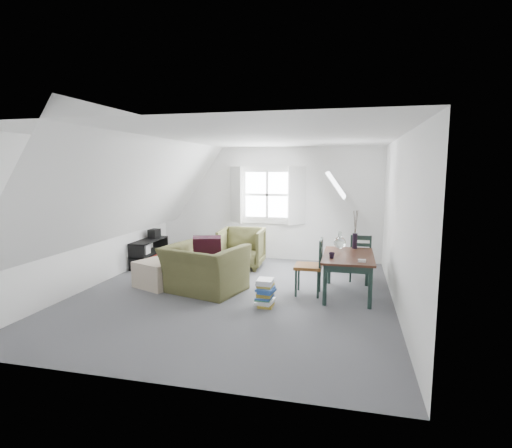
% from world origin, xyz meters
% --- Properties ---
extents(floor, '(5.50, 5.50, 0.00)m').
position_xyz_m(floor, '(0.00, 0.00, 0.00)').
color(floor, '#505156').
rests_on(floor, ground).
extents(ceiling, '(5.50, 5.50, 0.00)m').
position_xyz_m(ceiling, '(0.00, 0.00, 2.50)').
color(ceiling, white).
rests_on(ceiling, wall_back).
extents(wall_back, '(5.00, 0.00, 5.00)m').
position_xyz_m(wall_back, '(0.00, 2.75, 1.25)').
color(wall_back, white).
rests_on(wall_back, ground).
extents(wall_front, '(5.00, 0.00, 5.00)m').
position_xyz_m(wall_front, '(0.00, -2.75, 1.25)').
color(wall_front, white).
rests_on(wall_front, ground).
extents(wall_left, '(0.00, 5.50, 5.50)m').
position_xyz_m(wall_left, '(-2.50, 0.00, 1.25)').
color(wall_left, white).
rests_on(wall_left, ground).
extents(wall_right, '(0.00, 5.50, 5.50)m').
position_xyz_m(wall_right, '(2.50, 0.00, 1.25)').
color(wall_right, white).
rests_on(wall_right, ground).
extents(slope_left, '(3.19, 5.50, 4.48)m').
position_xyz_m(slope_left, '(-1.55, 0.00, 1.78)').
color(slope_left, white).
rests_on(slope_left, wall_left).
extents(slope_right, '(3.19, 5.50, 4.48)m').
position_xyz_m(slope_right, '(1.55, 0.00, 1.78)').
color(slope_right, white).
rests_on(slope_right, wall_right).
extents(dormer_window, '(1.71, 0.35, 1.30)m').
position_xyz_m(dormer_window, '(0.00, 2.68, 1.45)').
color(dormer_window, white).
rests_on(dormer_window, wall_back).
extents(skylight, '(0.35, 0.75, 0.47)m').
position_xyz_m(skylight, '(1.55, 1.30, 1.75)').
color(skylight, white).
rests_on(skylight, slope_right).
extents(armchair_near, '(1.44, 1.33, 0.78)m').
position_xyz_m(armchair_near, '(-0.50, 0.05, 0.00)').
color(armchair_near, '#4A4927').
rests_on(armchair_near, floor).
extents(armchair_far, '(0.91, 0.94, 0.82)m').
position_xyz_m(armchair_far, '(-0.34, 1.80, 0.00)').
color(armchair_far, '#4A4927').
rests_on(armchair_far, floor).
extents(throw_pillow, '(0.52, 0.39, 0.48)m').
position_xyz_m(throw_pillow, '(-0.50, 0.20, 0.69)').
color(throw_pillow, '#320D1D').
rests_on(throw_pillow, armchair_near).
extents(ottoman, '(0.87, 0.87, 0.45)m').
position_xyz_m(ottoman, '(-1.38, 0.18, 0.22)').
color(ottoman, tan).
rests_on(ottoman, floor).
extents(dining_table, '(0.79, 1.32, 0.66)m').
position_xyz_m(dining_table, '(1.81, 0.44, 0.57)').
color(dining_table, '#351910').
rests_on(dining_table, floor).
extents(demijohn, '(0.21, 0.21, 0.29)m').
position_xyz_m(demijohn, '(1.66, 0.89, 0.78)').
color(demijohn, silver).
rests_on(demijohn, dining_table).
extents(vase_twigs, '(0.08, 0.09, 0.66)m').
position_xyz_m(vase_twigs, '(1.91, 0.99, 0.81)').
color(vase_twigs, black).
rests_on(vase_twigs, dining_table).
extents(cup, '(0.12, 0.12, 0.09)m').
position_xyz_m(cup, '(1.56, 0.14, 0.66)').
color(cup, black).
rests_on(cup, dining_table).
extents(paper_box, '(0.12, 0.08, 0.04)m').
position_xyz_m(paper_box, '(2.01, -0.01, 0.68)').
color(paper_box, white).
rests_on(paper_box, dining_table).
extents(dining_chair_far, '(0.41, 0.41, 0.87)m').
position_xyz_m(dining_chair_far, '(2.02, 1.32, 0.45)').
color(dining_chair_far, brown).
rests_on(dining_chair_far, floor).
extents(dining_chair_near, '(0.43, 0.43, 0.92)m').
position_xyz_m(dining_chair_near, '(1.22, 0.32, 0.48)').
color(dining_chair_near, brown).
rests_on(dining_chair_near, floor).
extents(media_shelf, '(0.36, 1.07, 0.55)m').
position_xyz_m(media_shelf, '(-2.29, 1.47, 0.25)').
color(media_shelf, black).
rests_on(media_shelf, floor).
extents(electronics_box, '(0.20, 0.26, 0.20)m').
position_xyz_m(electronics_box, '(-2.29, 1.76, 0.63)').
color(electronics_box, black).
rests_on(electronics_box, media_shelf).
extents(magazine_stack, '(0.30, 0.36, 0.40)m').
position_xyz_m(magazine_stack, '(0.62, -0.39, 0.20)').
color(magazine_stack, '#B29933').
rests_on(magazine_stack, floor).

